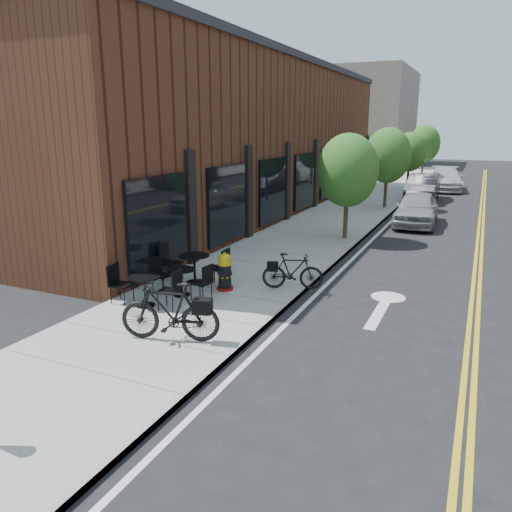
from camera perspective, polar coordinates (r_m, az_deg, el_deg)
The scene contains 17 objects.
ground at distance 10.52m, azimuth 0.77°, elevation -8.64°, with size 120.00×120.00×0.00m, color black.
sidewalk_near at distance 20.17m, azimuth 6.96°, elevation 2.83°, with size 4.00×70.00×0.12m, color #9E9B93.
building_near at distance 25.11m, azimuth -0.03°, elevation 13.16°, with size 5.00×28.00×7.00m, color #4D2818.
bg_building_left at distance 58.09m, azimuth 13.02°, elevation 15.14°, with size 8.00×14.00×10.00m, color #726656.
tree_near_a at distance 18.47m, azimuth 10.45°, elevation 9.59°, with size 2.20×2.20×3.81m.
tree_near_b at distance 26.28m, azimuth 14.83°, elevation 11.04°, with size 2.30×2.30×3.98m.
tree_near_c at distance 34.19m, azimuth 17.17°, elevation 11.30°, with size 2.10×2.10×3.67m.
tree_near_d at distance 42.12m, azimuth 18.68°, elevation 12.05°, with size 2.40×2.40×4.11m.
fire_hydrant at distance 12.61m, azimuth -3.59°, elevation -1.85°, with size 0.46×0.46×0.98m.
bicycle_left at distance 9.77m, azimuth -9.83°, elevation -6.25°, with size 0.55×1.96×1.18m, color black.
bicycle_right at distance 12.69m, azimuth 4.21°, elevation -1.74°, with size 0.44×1.55×0.93m, color black.
bistro_set_a at distance 11.74m, azimuth -12.59°, elevation -3.45°, with size 1.72×0.79×0.92m.
bistro_set_b at distance 12.30m, azimuth -8.54°, elevation -2.52°, with size 1.65×0.77×0.88m.
bistro_set_c at distance 13.21m, azimuth -7.05°, elevation -0.99°, with size 1.86×0.84×0.99m.
parked_car_a at distance 22.53m, azimuth 17.87°, elevation 5.17°, with size 1.69×4.21×1.43m, color #919599.
parked_car_b at distance 30.17m, azimuth 18.53°, elevation 7.42°, with size 1.59×4.55×1.50m, color black.
parked_car_c at distance 35.68m, azimuth 20.82°, elevation 8.22°, with size 2.06×5.08×1.47m, color silver.
Camera 1 is at (3.85, -8.86, 4.16)m, focal length 35.00 mm.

